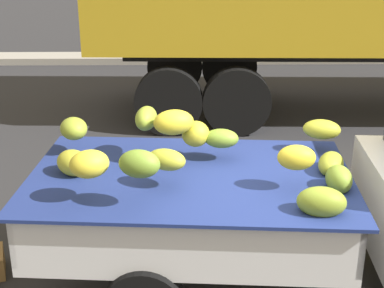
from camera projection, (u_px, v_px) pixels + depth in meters
The scene contains 1 object.
curb_strip at pixel (215, 58), 13.87m from camera, with size 80.00×0.80×0.16m, color gray.
Camera 1 is at (-0.80, -4.20, 3.10)m, focal length 52.14 mm.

